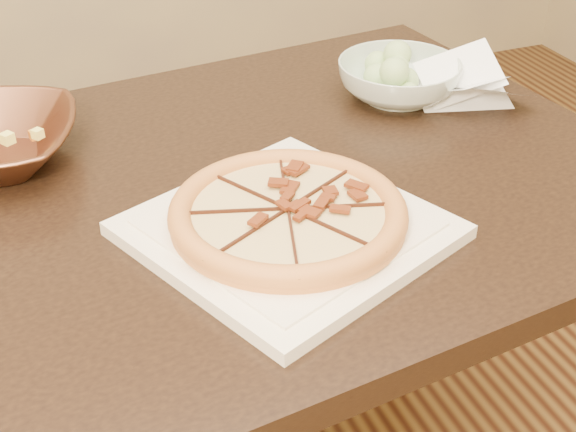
{
  "coord_description": "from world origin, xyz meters",
  "views": [
    {
      "loc": [
        -0.35,
        -0.77,
        1.31
      ],
      "look_at": [
        -0.04,
        -0.01,
        0.78
      ],
      "focal_mm": 50.0,
      "sensor_mm": 36.0,
      "label": 1
    }
  ],
  "objects_px": {
    "dining_table": "(196,261)",
    "pizza": "(288,213)",
    "salad_bowl": "(399,80)",
    "plate": "(288,229)"
  },
  "relations": [
    {
      "from": "pizza",
      "to": "plate",
      "type": "bearing_deg",
      "value": -25.41
    },
    {
      "from": "plate",
      "to": "salad_bowl",
      "type": "xyz_separation_m",
      "value": [
        0.32,
        0.31,
        0.02
      ]
    },
    {
      "from": "plate",
      "to": "salad_bowl",
      "type": "relative_size",
      "value": 2.12
    },
    {
      "from": "dining_table",
      "to": "pizza",
      "type": "height_order",
      "value": "pizza"
    },
    {
      "from": "plate",
      "to": "salad_bowl",
      "type": "bearing_deg",
      "value": 44.0
    },
    {
      "from": "dining_table",
      "to": "pizza",
      "type": "relative_size",
      "value": 4.66
    },
    {
      "from": "plate",
      "to": "pizza",
      "type": "xyz_separation_m",
      "value": [
        -0.0,
        0.0,
        0.02
      ]
    },
    {
      "from": "pizza",
      "to": "dining_table",
      "type": "bearing_deg",
      "value": 120.27
    },
    {
      "from": "pizza",
      "to": "salad_bowl",
      "type": "xyz_separation_m",
      "value": [
        0.32,
        0.31,
        -0.0
      ]
    },
    {
      "from": "dining_table",
      "to": "pizza",
      "type": "xyz_separation_m",
      "value": [
        0.08,
        -0.14,
        0.15
      ]
    }
  ]
}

